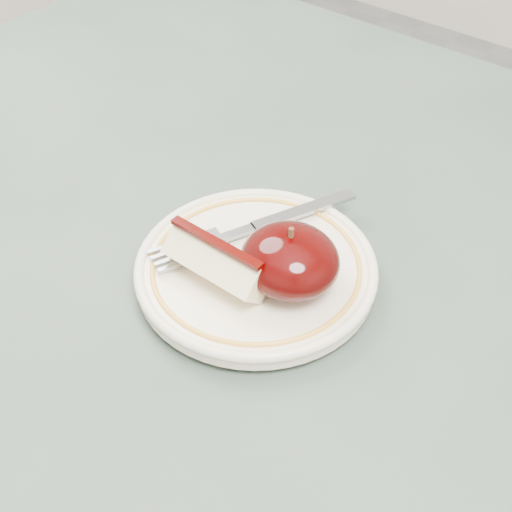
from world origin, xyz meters
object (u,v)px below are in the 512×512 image
Objects in this scene: plate at (256,269)px; fork at (252,228)px; table at (184,295)px; apple_half at (290,260)px.

fork reaches higher than plate.
plate is at bearing -5.21° from table.
fork is at bearing 133.84° from plate.
fork is (-0.06, 0.03, -0.02)m from apple_half.
table is 11.62× the size of apple_half.
apple_half reaches higher than fork.
plate is 0.04m from apple_half.
table is 0.14m from plate.
apple_half reaches higher than plate.
table is 0.13m from fork.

